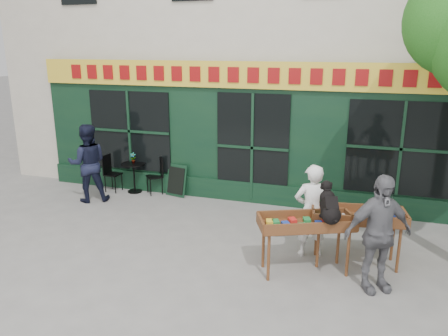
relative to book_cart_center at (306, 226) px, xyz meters
The scene contains 12 objects.
ground 1.97m from the book_cart_center, 158.75° to the left, with size 80.00×80.00×0.00m, color slate.
book_cart_center is the anchor object (origin of this frame).
dog 0.59m from the book_cart_center, ahead, with size 0.34×0.60×0.60m, color black, non-canonical shape.
woman 0.65m from the book_cart_center, 90.00° to the left, with size 0.61×0.40×1.68m, color white.
book_cart_right 0.97m from the book_cart_center, 34.94° to the left, with size 1.58×0.86×0.99m.
man_right 1.11m from the book_cart_center, 10.20° to the right, with size 1.08×0.45×1.84m, color #5E5E63.
bistro_table 5.48m from the book_cart_center, 149.51° to the left, with size 0.60×0.60×0.76m.
bistro_chair_left 5.99m from the book_cart_center, 153.41° to the left, with size 0.38×0.37×0.95m.
bistro_chair_right 5.02m from the book_cart_center, 144.85° to the left, with size 0.51×0.51×0.95m.
potted_plant 5.47m from the book_cart_center, 149.51° to the left, with size 0.15×0.10×0.28m, color gray.
man_left 5.73m from the book_cart_center, 160.90° to the left, with size 0.91×0.71×1.88m, color black.
chalkboard 4.58m from the book_cart_center, 141.53° to the left, with size 0.59×0.30×0.79m.
Camera 1 is at (2.43, -7.28, 3.64)m, focal length 35.00 mm.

